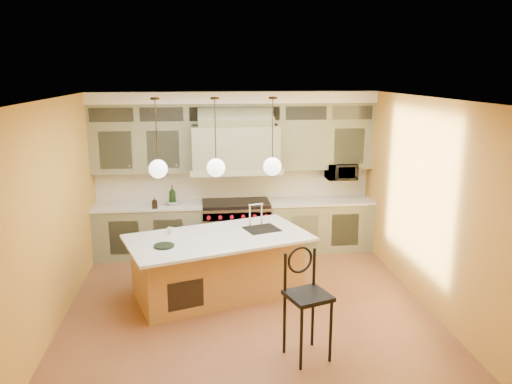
{
  "coord_description": "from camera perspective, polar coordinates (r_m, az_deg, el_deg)",
  "views": [
    {
      "loc": [
        -0.62,
        -6.49,
        3.23
      ],
      "look_at": [
        0.2,
        0.7,
        1.48
      ],
      "focal_mm": 35.0,
      "sensor_mm": 36.0,
      "label": 1
    }
  ],
  "objects": [
    {
      "name": "microwave",
      "position": [
        9.29,
        9.71,
        2.34
      ],
      "size": [
        0.54,
        0.37,
        0.3
      ],
      "primitive_type": "imported",
      "color": "black",
      "rests_on": "back_cabinetry"
    },
    {
      "name": "pendant_left",
      "position": [
        7.03,
        -11.13,
        2.84
      ],
      "size": [
        0.26,
        0.26,
        1.11
      ],
      "color": "#2D2319",
      "rests_on": "ceiling"
    },
    {
      "name": "wall_back",
      "position": [
        9.19,
        -2.51,
        2.41
      ],
      "size": [
        5.0,
        0.0,
        5.0
      ],
      "primitive_type": "plane",
      "rotation": [
        1.57,
        0.0,
        0.0
      ],
      "color": "#BB8933",
      "rests_on": "ground"
    },
    {
      "name": "counter_stool",
      "position": [
        5.82,
        5.78,
        -11.78
      ],
      "size": [
        0.58,
        0.58,
        1.29
      ],
      "rotation": [
        0.0,
        0.0,
        0.33
      ],
      "color": "black",
      "rests_on": "floor"
    },
    {
      "name": "pendant_center",
      "position": [
        7.01,
        -4.6,
        3.02
      ],
      "size": [
        0.26,
        0.26,
        1.11
      ],
      "color": "#2D2319",
      "rests_on": "ceiling"
    },
    {
      "name": "kitchen_island",
      "position": [
        7.43,
        -4.34,
        -8.26
      ],
      "size": [
        2.86,
        2.09,
        1.35
      ],
      "rotation": [
        0.0,
        0.0,
        0.32
      ],
      "color": "olive",
      "rests_on": "floor"
    },
    {
      "name": "oil_bottle_b",
      "position": [
        8.74,
        -11.53,
        -1.2
      ],
      "size": [
        0.1,
        0.11,
        0.2
      ],
      "primitive_type": "imported",
      "rotation": [
        0.0,
        0.0,
        0.16
      ],
      "color": "black",
      "rests_on": "back_cabinetry"
    },
    {
      "name": "ceiling",
      "position": [
        6.53,
        -1.06,
        10.69
      ],
      "size": [
        5.0,
        5.0,
        0.0
      ],
      "primitive_type": "plane",
      "rotation": [
        3.14,
        0.0,
        0.0
      ],
      "color": "white",
      "rests_on": "wall_back"
    },
    {
      "name": "wall_left",
      "position": [
        6.99,
        -21.87,
        -2.16
      ],
      "size": [
        0.0,
        5.0,
        5.0
      ],
      "primitive_type": "plane",
      "rotation": [
        1.57,
        0.0,
        1.57
      ],
      "color": "#BB8933",
      "rests_on": "ground"
    },
    {
      "name": "cup",
      "position": [
        7.41,
        -9.76,
        -4.4
      ],
      "size": [
        0.11,
        0.11,
        0.09
      ],
      "primitive_type": "imported",
      "rotation": [
        0.0,
        0.0,
        -0.08
      ],
      "color": "silver",
      "rests_on": "kitchen_island"
    },
    {
      "name": "back_cabinetry",
      "position": [
        8.93,
        -2.38,
        1.95
      ],
      "size": [
        5.0,
        0.77,
        2.9
      ],
      "color": "gray",
      "rests_on": "floor"
    },
    {
      "name": "pendant_right",
      "position": [
        7.08,
        1.89,
        3.17
      ],
      "size": [
        0.26,
        0.26,
        1.11
      ],
      "color": "#2D2319",
      "rests_on": "ceiling"
    },
    {
      "name": "wall_right",
      "position": [
        7.42,
        18.58,
        -1.01
      ],
      "size": [
        0.0,
        5.0,
        5.0
      ],
      "primitive_type": "plane",
      "rotation": [
        1.57,
        0.0,
        -1.57
      ],
      "color": "#BB8933",
      "rests_on": "ground"
    },
    {
      "name": "fruit_bowl",
      "position": [
        8.95,
        -9.47,
        -1.19
      ],
      "size": [
        0.31,
        0.31,
        0.07
      ],
      "primitive_type": "imported",
      "rotation": [
        0.0,
        0.0,
        0.11
      ],
      "color": "silver",
      "rests_on": "back_cabinetry"
    },
    {
      "name": "range",
      "position": [
        9.09,
        -2.28,
        -4.0
      ],
      "size": [
        1.2,
        0.74,
        0.96
      ],
      "color": "silver",
      "rests_on": "floor"
    },
    {
      "name": "wall_front",
      "position": [
        4.42,
        2.15,
        -10.19
      ],
      "size": [
        5.0,
        0.0,
        5.0
      ],
      "primitive_type": "plane",
      "rotation": [
        -1.57,
        0.0,
        0.0
      ],
      "color": "#BB8933",
      "rests_on": "ground"
    },
    {
      "name": "oil_bottle_a",
      "position": [
        8.92,
        -9.53,
        -0.36
      ],
      "size": [
        0.13,
        0.13,
        0.34
      ],
      "primitive_type": "imported",
      "rotation": [
        0.0,
        0.0,
        -0.0
      ],
      "color": "black",
      "rests_on": "back_cabinetry"
    },
    {
      "name": "floor",
      "position": [
        7.28,
        -0.96,
        -12.75
      ],
      "size": [
        5.0,
        5.0,
        0.0
      ],
      "primitive_type": "plane",
      "color": "brown",
      "rests_on": "ground"
    }
  ]
}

